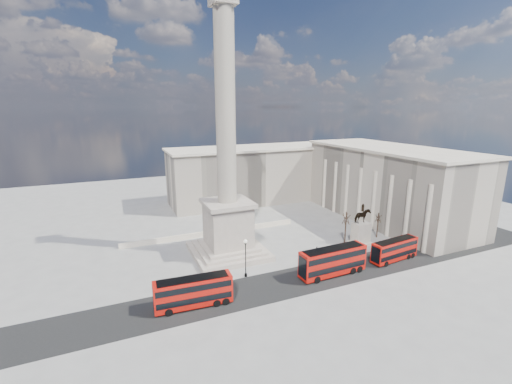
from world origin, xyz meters
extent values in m
plane|color=gray|center=(0.00, 0.00, 0.00)|extent=(180.00, 180.00, 0.00)
cube|color=black|center=(5.00, -10.00, 0.00)|extent=(120.00, 9.00, 0.01)
cube|color=#B5A797|center=(0.00, 5.00, 0.50)|extent=(14.00, 14.00, 1.00)
cube|color=#B5A797|center=(0.00, 5.00, 1.25)|extent=(12.00, 12.00, 0.50)
cube|color=#B5A797|center=(0.00, 5.00, 1.75)|extent=(10.00, 10.00, 0.50)
cube|color=#B5A797|center=(0.00, 5.00, 6.00)|extent=(8.00, 8.00, 8.00)
cube|color=#B5A797|center=(0.00, 5.00, 10.40)|extent=(9.00, 9.00, 0.80)
cylinder|color=#ABA08D|center=(0.00, 5.00, 27.80)|extent=(3.60, 3.60, 34.00)
cube|color=#B5A797|center=(0.00, 5.00, 45.40)|extent=(4.20, 4.20, 1.20)
cube|color=beige|center=(0.00, 16.00, 0.55)|extent=(40.00, 0.60, 1.10)
cube|color=beige|center=(45.00, 10.00, 9.00)|extent=(18.00, 45.00, 18.00)
cube|color=beige|center=(45.00, 10.00, 18.30)|extent=(19.00, 46.00, 0.60)
cube|color=beige|center=(20.00, 40.00, 8.00)|extent=(50.00, 16.00, 16.00)
cube|color=beige|center=(20.00, 40.00, 16.30)|extent=(51.00, 17.00, 0.60)
cube|color=red|center=(-10.64, -10.70, 2.41)|extent=(11.31, 3.22, 4.11)
cube|color=black|center=(-10.64, -10.70, 1.68)|extent=(10.87, 3.25, 0.91)
cube|color=black|center=(-10.64, -10.70, 3.50)|extent=(10.87, 3.25, 0.91)
cube|color=black|center=(-10.64, -10.70, 4.50)|extent=(10.18, 2.89, 0.06)
cylinder|color=black|center=(-14.32, -10.48, 0.56)|extent=(1.28, 2.72, 1.12)
cylinder|color=black|center=(-7.52, -10.90, 0.56)|extent=(1.28, 2.72, 1.12)
cylinder|color=black|center=(-6.18, -10.98, 0.56)|extent=(1.28, 2.72, 1.12)
cube|color=red|center=(13.63, -10.61, 2.66)|extent=(12.39, 3.22, 4.53)
cube|color=black|center=(13.63, -10.61, 1.85)|extent=(11.90, 3.26, 1.01)
cube|color=black|center=(13.63, -10.61, 3.86)|extent=(11.90, 3.26, 1.01)
cube|color=black|center=(13.63, -10.61, 4.95)|extent=(11.15, 2.89, 0.07)
cylinder|color=black|center=(9.57, -10.75, 0.62)|extent=(1.33, 2.96, 1.23)
cylinder|color=black|center=(17.07, -10.50, 0.62)|extent=(1.33, 2.96, 1.23)
cylinder|color=black|center=(18.54, -10.44, 0.62)|extent=(1.33, 2.96, 1.23)
cube|color=red|center=(27.83, -10.37, 2.20)|extent=(10.38, 3.39, 3.75)
cube|color=black|center=(27.83, -10.37, 1.53)|extent=(9.98, 3.41, 0.83)
cube|color=black|center=(27.83, -10.37, 3.20)|extent=(9.98, 3.41, 0.83)
cube|color=black|center=(27.83, -10.37, 4.10)|extent=(9.34, 3.05, 0.06)
cylinder|color=black|center=(24.48, -10.73, 0.51)|extent=(1.27, 2.53, 1.02)
cylinder|color=black|center=(30.66, -10.06, 0.51)|extent=(1.27, 2.53, 1.02)
cylinder|color=black|center=(31.88, -9.93, 0.51)|extent=(1.27, 2.53, 1.02)
cylinder|color=black|center=(-0.34, -5.21, 0.26)|extent=(0.45, 0.45, 0.52)
cylinder|color=black|center=(-0.34, -5.21, 3.09)|extent=(0.17, 0.17, 6.19)
cylinder|color=black|center=(-0.34, -5.21, 6.08)|extent=(0.31, 0.31, 0.31)
sphere|color=silver|center=(-0.34, -5.21, 6.45)|extent=(0.58, 0.58, 0.58)
cube|color=beige|center=(27.25, -1.55, 0.27)|extent=(4.32, 3.24, 0.54)
cube|color=beige|center=(27.25, -1.55, 2.38)|extent=(3.46, 2.38, 4.75)
imported|color=black|center=(27.25, -1.55, 6.21)|extent=(3.60, 1.92, 2.92)
cylinder|color=black|center=(27.25, -1.55, 7.97)|extent=(0.54, 0.54, 1.30)
sphere|color=black|center=(27.25, -1.55, 8.72)|extent=(0.39, 0.39, 0.39)
cylinder|color=#332319|center=(24.34, -0.10, 3.55)|extent=(0.28, 0.28, 7.09)
cylinder|color=#332319|center=(33.32, 0.17, 2.84)|extent=(0.26, 0.26, 5.68)
cylinder|color=#332319|center=(40.33, 12.83, 3.40)|extent=(0.29, 0.29, 6.80)
imported|color=#282A24|center=(27.93, -1.85, 0.86)|extent=(0.73, 0.59, 1.72)
imported|color=#282A24|center=(30.81, -6.50, 0.93)|extent=(0.93, 0.74, 1.86)
imported|color=#282A24|center=(15.87, -2.38, 0.84)|extent=(0.82, 1.06, 1.67)
camera|label=1|loc=(-19.89, -55.08, 28.30)|focal=24.00mm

